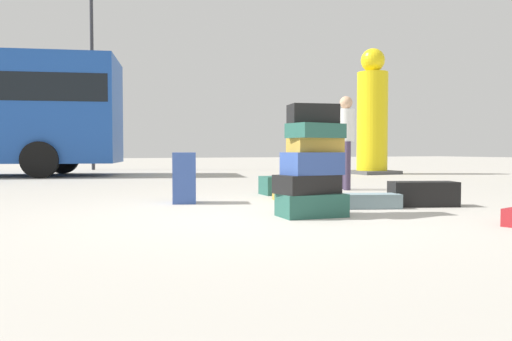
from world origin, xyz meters
name	(u,v)px	position (x,y,z in m)	size (l,w,h in m)	color
ground_plane	(269,216)	(0.00, 0.00, 0.00)	(80.00, 80.00, 0.00)	#ADA89E
suitcase_tower	(312,166)	(0.42, -0.16, 0.52)	(0.74, 0.59, 1.17)	#26594C
suitcase_teal_left_side	(278,185)	(1.20, 2.25, 0.14)	(0.50, 0.42, 0.28)	#26594C
suitcase_navy_right_side	(184,178)	(-0.46, 1.61, 0.33)	(0.29, 0.38, 0.65)	#334F99
suitcase_tan_behind_tower	(298,190)	(1.07, 1.36, 0.14)	(0.64, 0.33, 0.28)	#B28C33
suitcase_slate_white_trunk	(367,201)	(1.36, 0.18, 0.08)	(0.77, 0.29, 0.17)	gray
suitcase_black_upright_blue	(423,194)	(2.12, 0.09, 0.15)	(0.80, 0.32, 0.30)	black
person_bearded_onlooker	(346,134)	(2.70, 2.65, 0.97)	(0.30, 0.33, 1.61)	#3F334C
yellow_dummy_statue	(372,119)	(6.65, 7.27, 1.59)	(1.23, 1.23, 3.60)	yellow
lamp_post	(92,42)	(-0.43, 13.72, 4.44)	(0.36, 0.36, 6.92)	#333338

